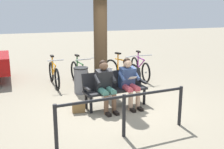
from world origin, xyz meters
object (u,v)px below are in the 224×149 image
Objects in this scene: person_reading at (129,80)px; bicycle_orange at (140,68)px; handbag at (79,107)px; bicycle_silver at (79,73)px; tree_trunk at (100,23)px; person_companion at (105,83)px; bench at (114,86)px; bicycle_green at (54,74)px; bicycle_red at (99,71)px; bicycle_black at (122,70)px; litter_bin at (81,80)px.

person_reading is 2.74m from bicycle_orange.
handbag is 0.18× the size of bicycle_silver.
tree_trunk is at bearing -122.35° from handbag.
person_companion reaches higher than handbag.
bench is 0.98× the size of bicycle_green.
bicycle_orange is 1.02× the size of bicycle_red.
bicycle_orange and bicycle_red have the same top height.
bicycle_black is at bearing -124.98° from person_companion.
litter_bin is 0.45× the size of bicycle_green.
person_reading reaches higher than bicycle_orange.
bicycle_orange is at bearing -133.13° from bench.
litter_bin is 1.20m from bicycle_green.
bicycle_silver is (2.12, 0.08, 0.00)m from bicycle_orange.
person_companion is 0.71× the size of bicycle_orange.
bicycle_red is (-0.52, -2.49, -0.30)m from person_companion.
bench is 2.19× the size of litter_bin.
person_companion is (0.30, 0.20, 0.16)m from bench.
bicycle_green is at bearing -77.70° from bicycle_red.
litter_bin reaches higher than handbag.
bicycle_green is (1.27, -0.90, -1.61)m from tree_trunk.
bicycle_black is at bearing 81.80° from bicycle_silver.
person_companion is 1.60× the size of litter_bin.
bicycle_silver is at bearing -102.35° from handbag.
bicycle_silver reaches higher than bench.
person_companion is 4.00× the size of handbag.
person_companion is at bearing -53.38° from bicycle_black.
bicycle_red is at bearing 93.23° from bicycle_silver.
bicycle_black is at bearing 82.98° from bicycle_green.
bench is 0.39m from person_companion.
person_companion is at bearing 26.96° from bench.
person_reading reaches higher than bicycle_green.
person_reading is 1.60× the size of litter_bin.
tree_trunk is 2.35× the size of bicycle_green.
bicycle_black and bicycle_green have the same top height.
handbag is (0.96, 0.19, -0.39)m from bench.
bicycle_silver is at bearing -57.46° from tree_trunk.
bicycle_red is (0.76, -0.14, 0.00)m from bicycle_black.
litter_bin is at bearing -85.78° from person_companion.
tree_trunk is at bearing -108.64° from person_companion.
bicycle_green reaches higher than bench.
bicycle_black is at bearing -141.24° from tree_trunk.
person_reading is 1.00× the size of person_companion.
person_companion is (0.64, 0.07, -0.00)m from person_reading.
bicycle_silver is 0.79m from bicycle_green.
handbag is at bearing 57.65° from tree_trunk.
bicycle_silver reaches higher than litter_bin.
bench is 2.31m from bicycle_red.
bicycle_orange is (-1.98, -2.44, -0.30)m from person_companion.
bicycle_silver is 1.00× the size of bicycle_green.
litter_bin is 1.29m from bicycle_red.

